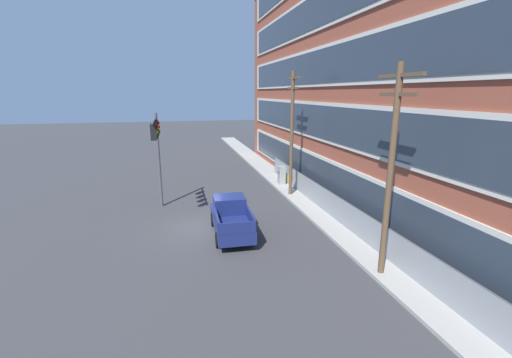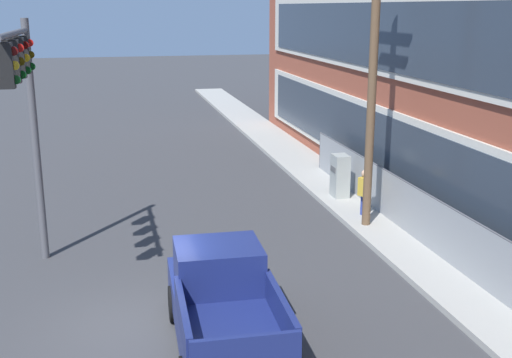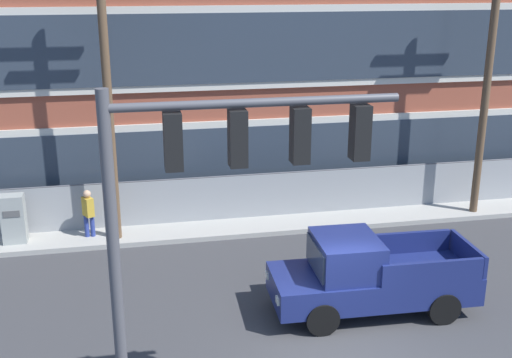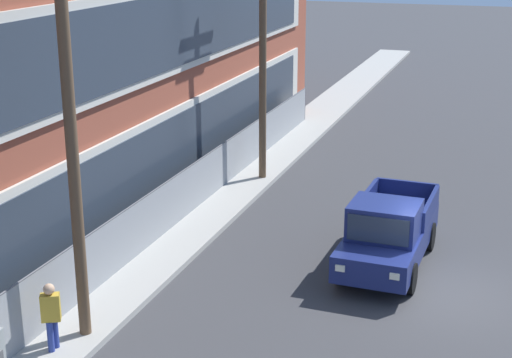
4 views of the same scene
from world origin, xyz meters
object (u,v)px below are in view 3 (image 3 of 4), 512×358
utility_pole_midblock (488,74)px  traffic_signal_mast (209,190)px  pickup_truck_navy (368,276)px  pedestrian_near_cabinet (88,212)px  utility_pole_near_corner (107,80)px  electrical_cabinet (14,221)px

utility_pole_midblock → traffic_signal_mast: bearing=-137.6°
pickup_truck_navy → pedestrian_near_cabinet: bearing=139.8°
traffic_signal_mast → utility_pole_near_corner: (-1.74, 9.57, 0.31)m
traffic_signal_mast → utility_pole_near_corner: 9.74m
electrical_cabinet → pedestrian_near_cabinet: bearing=0.0°
utility_pole_midblock → electrical_cabinet: (-15.26, 0.32, -4.10)m
pickup_truck_navy → utility_pole_near_corner: 9.31m
utility_pole_midblock → electrical_cabinet: size_ratio=5.28×
pedestrian_near_cabinet → electrical_cabinet: bearing=-180.0°
pedestrian_near_cabinet → pickup_truck_navy: bearing=-40.2°
utility_pole_near_corner → pedestrian_near_cabinet: (-0.85, 0.27, -4.13)m
traffic_signal_mast → electrical_cabinet: size_ratio=3.85×
pedestrian_near_cabinet → utility_pole_near_corner: bearing=-17.3°
traffic_signal_mast → pedestrian_near_cabinet: (-2.59, 9.84, -3.82)m
traffic_signal_mast → pedestrian_near_cabinet: 10.87m
pickup_truck_navy → traffic_signal_mast: bearing=-138.1°
traffic_signal_mast → utility_pole_midblock: utility_pole_midblock is taller
traffic_signal_mast → pickup_truck_navy: size_ratio=1.26×
utility_pole_near_corner → pedestrian_near_cabinet: bearing=162.7°
utility_pole_midblock → pedestrian_near_cabinet: utility_pole_midblock is taller
pickup_truck_navy → utility_pole_near_corner: utility_pole_near_corner is taller
pickup_truck_navy → pedestrian_near_cabinet: pickup_truck_navy is taller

